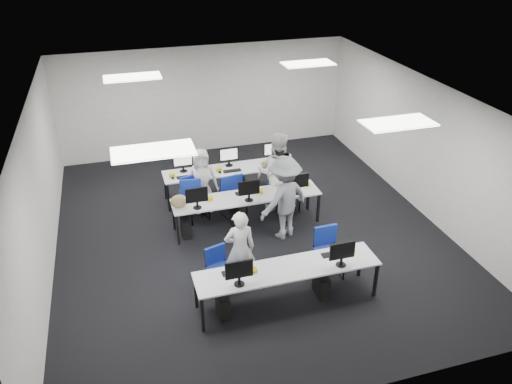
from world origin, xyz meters
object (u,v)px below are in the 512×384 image
object	(u,v)px
chair_1	(328,261)
student_0	(240,249)
chair_2	(195,206)
chair_3	(234,205)
desk_mid	(247,198)
photographer	(284,198)
student_2	(202,180)
chair_6	(231,196)
student_3	(275,173)
desk_front	(288,270)
chair_0	(221,277)
student_1	(277,172)
chair_4	(290,195)
chair_5	(191,202)
chair_7	(278,191)

from	to	relation	value
chair_1	student_0	distance (m)	1.73
chair_2	chair_3	size ratio (longest dim) A/B	1.05
desk_mid	photographer	bearing A→B (deg)	-43.18
chair_2	student_2	xyz separation A→B (m)	(0.23, 0.31, 0.45)
chair_6	student_3	xyz separation A→B (m)	(1.05, -0.06, 0.47)
desk_front	chair_0	distance (m)	1.29
chair_1	chair_3	bearing A→B (deg)	113.74
chair_6	student_2	size ratio (longest dim) A/B	0.57
student_1	chair_0	bearing A→B (deg)	71.99
photographer	chair_1	bearing A→B (deg)	81.21
desk_mid	chair_3	distance (m)	0.63
chair_1	chair_4	distance (m)	2.61
student_0	desk_front	bearing A→B (deg)	134.88
student_1	student_3	world-z (taller)	student_1
desk_mid	student_1	xyz separation A→B (m)	(0.86, 0.53, 0.26)
chair_5	photographer	bearing A→B (deg)	-34.03
chair_6	chair_1	bearing A→B (deg)	-91.39
chair_6	student_1	size ratio (longest dim) A/B	0.46
chair_1	chair_6	size ratio (longest dim) A/B	1.11
chair_2	student_1	size ratio (longest dim) A/B	0.52
chair_1	chair_2	xyz separation A→B (m)	(-2.02, 2.73, 0.00)
desk_mid	chair_0	distance (m)	2.24
desk_front	chair_7	size ratio (longest dim) A/B	3.88
chair_3	desk_front	bearing A→B (deg)	-99.83
chair_0	photographer	xyz separation A→B (m)	(1.68, 1.35, 0.64)
chair_2	photographer	world-z (taller)	photographer
chair_1	chair_2	world-z (taller)	chair_2
desk_mid	chair_4	world-z (taller)	chair_4
chair_4	chair_1	bearing A→B (deg)	-77.43
chair_6	student_1	world-z (taller)	student_1
desk_mid	student_1	bearing A→B (deg)	31.56
desk_mid	chair_0	size ratio (longest dim) A/B	3.79
chair_0	chair_6	xyz separation A→B (m)	(0.91, 2.86, 0.01)
desk_front	photographer	size ratio (longest dim) A/B	1.77
desk_front	student_0	distance (m)	0.97
chair_0	student_1	world-z (taller)	student_1
chair_3	photographer	size ratio (longest dim) A/B	0.51
chair_0	chair_3	bearing A→B (deg)	54.68
desk_mid	chair_2	distance (m)	1.26
chair_6	student_2	bearing A→B (deg)	155.18
desk_mid	student_3	xyz separation A→B (m)	(0.92, 0.86, 0.06)
desk_front	chair_4	world-z (taller)	chair_4
desk_mid	chair_6	world-z (taller)	chair_6
chair_6	chair_3	bearing A→B (deg)	-118.24
photographer	chair_6	bearing A→B (deg)	-85.61
photographer	chair_2	bearing A→B (deg)	-59.24
chair_4	desk_mid	bearing A→B (deg)	-139.65
chair_4	chair_7	distance (m)	0.36
chair_2	chair_4	distance (m)	2.22
chair_6	chair_7	world-z (taller)	chair_6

